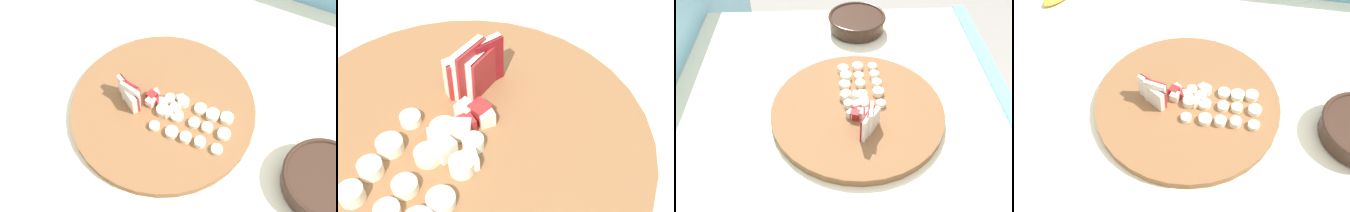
# 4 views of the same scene
# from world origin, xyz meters

# --- Properties ---
(tile_backsplash) EXTENTS (2.40, 0.04, 1.34)m
(tile_backsplash) POSITION_xyz_m (0.00, 0.46, 0.67)
(tile_backsplash) COLOR #6BADC6
(tile_backsplash) RESTS_ON ground
(cutting_board) EXTENTS (0.42, 0.42, 0.02)m
(cutting_board) POSITION_xyz_m (0.07, -0.04, 0.94)
(cutting_board) COLOR brown
(cutting_board) RESTS_ON tiled_countertop
(apple_wedge_fan) EXTENTS (0.07, 0.05, 0.06)m
(apple_wedge_fan) POSITION_xyz_m (0.00, -0.06, 0.98)
(apple_wedge_fan) COLOR maroon
(apple_wedge_fan) RESTS_ON cutting_board
(apple_dice_pile) EXTENTS (0.09, 0.07, 0.02)m
(apple_dice_pile) POSITION_xyz_m (0.07, -0.03, 0.96)
(apple_dice_pile) COLOR #A32323
(apple_dice_pile) RESTS_ON cutting_board
(banana_slice_rows) EXTENTS (0.17, 0.11, 0.02)m
(banana_slice_rows) POSITION_xyz_m (0.15, -0.05, 0.96)
(banana_slice_rows) COLOR white
(banana_slice_rows) RESTS_ON cutting_board
(ceramic_bowl) EXTENTS (0.18, 0.18, 0.05)m
(ceramic_bowl) POSITION_xyz_m (0.45, -0.06, 0.96)
(ceramic_bowl) COLOR #382319
(ceramic_bowl) RESTS_ON tiled_countertop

